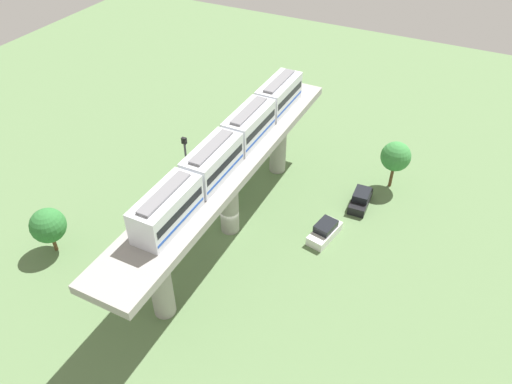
{
  "coord_description": "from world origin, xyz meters",
  "views": [
    {
      "loc": [
        19.06,
        -31.95,
        35.03
      ],
      "look_at": [
        2.5,
        0.97,
        5.13
      ],
      "focal_mm": 34.45,
      "sensor_mm": 36.0,
      "label": 1
    }
  ],
  "objects_px": {
    "parked_car_black": "(361,199)",
    "tree_near_viaduct": "(396,157)",
    "parked_car_white": "(325,231)",
    "train": "(232,143)",
    "tree_far_corner": "(208,171)",
    "tree_mid_lot": "(48,226)",
    "signal_post": "(189,182)"
  },
  "relations": [
    {
      "from": "tree_near_viaduct",
      "to": "tree_mid_lot",
      "type": "distance_m",
      "value": 36.6
    },
    {
      "from": "tree_far_corner",
      "to": "signal_post",
      "type": "bearing_deg",
      "value": -76.07
    },
    {
      "from": "tree_near_viaduct",
      "to": "tree_far_corner",
      "type": "distance_m",
      "value": 20.63
    },
    {
      "from": "parked_car_white",
      "to": "parked_car_black",
      "type": "height_order",
      "value": "same"
    },
    {
      "from": "tree_mid_lot",
      "to": "tree_far_corner",
      "type": "relative_size",
      "value": 0.94
    },
    {
      "from": "train",
      "to": "tree_far_corner",
      "type": "xyz_separation_m",
      "value": [
        -4.81,
        3.0,
        -6.84
      ]
    },
    {
      "from": "tree_near_viaduct",
      "to": "parked_car_black",
      "type": "bearing_deg",
      "value": -112.96
    },
    {
      "from": "parked_car_black",
      "to": "tree_near_viaduct",
      "type": "xyz_separation_m",
      "value": [
        2.03,
        4.78,
        3.33
      ]
    },
    {
      "from": "parked_car_white",
      "to": "tree_far_corner",
      "type": "relative_size",
      "value": 0.85
    },
    {
      "from": "train",
      "to": "tree_near_viaduct",
      "type": "bearing_deg",
      "value": 46.59
    },
    {
      "from": "tree_far_corner",
      "to": "signal_post",
      "type": "height_order",
      "value": "signal_post"
    },
    {
      "from": "tree_far_corner",
      "to": "tree_near_viaduct",
      "type": "bearing_deg",
      "value": 30.95
    },
    {
      "from": "parked_car_white",
      "to": "signal_post",
      "type": "relative_size",
      "value": 0.4
    },
    {
      "from": "tree_near_viaduct",
      "to": "tree_mid_lot",
      "type": "relative_size",
      "value": 1.16
    },
    {
      "from": "train",
      "to": "tree_far_corner",
      "type": "relative_size",
      "value": 5.23
    },
    {
      "from": "train",
      "to": "parked_car_black",
      "type": "bearing_deg",
      "value": 39.13
    },
    {
      "from": "parked_car_white",
      "to": "tree_near_viaduct",
      "type": "distance_m",
      "value": 12.36
    },
    {
      "from": "tree_near_viaduct",
      "to": "signal_post",
      "type": "relative_size",
      "value": 0.52
    },
    {
      "from": "parked_car_black",
      "to": "tree_near_viaduct",
      "type": "distance_m",
      "value": 6.17
    },
    {
      "from": "tree_mid_lot",
      "to": "signal_post",
      "type": "bearing_deg",
      "value": 39.33
    },
    {
      "from": "parked_car_black",
      "to": "tree_mid_lot",
      "type": "distance_m",
      "value": 32.02
    },
    {
      "from": "parked_car_white",
      "to": "tree_mid_lot",
      "type": "height_order",
      "value": "tree_mid_lot"
    },
    {
      "from": "train",
      "to": "signal_post",
      "type": "distance_m",
      "value": 5.87
    },
    {
      "from": "tree_near_viaduct",
      "to": "signal_post",
      "type": "xyz_separation_m",
      "value": [
        -16.27,
        -16.27,
        2.04
      ]
    },
    {
      "from": "parked_car_white",
      "to": "tree_near_viaduct",
      "type": "relative_size",
      "value": 0.78
    },
    {
      "from": "tree_near_viaduct",
      "to": "tree_far_corner",
      "type": "xyz_separation_m",
      "value": [
        -17.68,
        -10.6,
        -0.82
      ]
    },
    {
      "from": "parked_car_black",
      "to": "parked_car_white",
      "type": "bearing_deg",
      "value": -107.96
    },
    {
      "from": "tree_mid_lot",
      "to": "signal_post",
      "type": "relative_size",
      "value": 0.44
    },
    {
      "from": "tree_mid_lot",
      "to": "parked_car_white",
      "type": "bearing_deg",
      "value": 30.53
    },
    {
      "from": "tree_near_viaduct",
      "to": "train",
      "type": "bearing_deg",
      "value": -133.41
    },
    {
      "from": "parked_car_white",
      "to": "tree_far_corner",
      "type": "distance_m",
      "value": 14.18
    },
    {
      "from": "train",
      "to": "tree_far_corner",
      "type": "bearing_deg",
      "value": 147.99
    }
  ]
}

